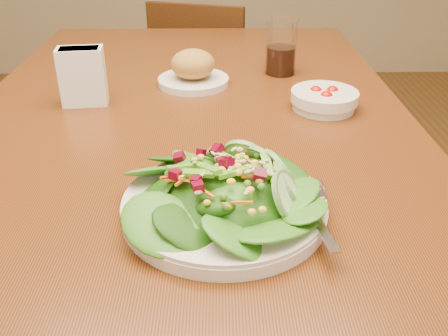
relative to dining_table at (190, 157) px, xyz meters
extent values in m
cube|color=#642F12|center=(0.00, 0.00, 0.08)|extent=(0.90, 1.40, 0.04)
cylinder|color=#42230B|center=(-0.39, 0.64, -0.29)|extent=(0.07, 0.07, 0.71)
cylinder|color=#42230B|center=(0.39, 0.64, -0.29)|extent=(0.07, 0.07, 0.71)
cube|color=#42230B|center=(0.03, 0.99, -0.27)|extent=(0.46, 0.46, 0.04)
cylinder|color=#42230B|center=(0.23, 1.10, -0.47)|extent=(0.04, 0.04, 0.36)
cylinder|color=#42230B|center=(-0.07, 1.19, -0.47)|extent=(0.04, 0.04, 0.36)
cylinder|color=#42230B|center=(0.14, 0.79, -0.47)|extent=(0.04, 0.04, 0.36)
cylinder|color=#42230B|center=(-0.17, 0.89, -0.47)|extent=(0.04, 0.04, 0.36)
cube|color=#42230B|center=(-0.02, 0.82, -0.05)|extent=(0.34, 0.13, 0.40)
cylinder|color=silver|center=(0.07, -0.36, 0.11)|extent=(0.28, 0.28, 0.02)
ellipsoid|color=black|center=(0.07, -0.36, 0.14)|extent=(0.19, 0.19, 0.04)
cube|color=silver|center=(0.19, -0.39, 0.12)|extent=(0.05, 0.18, 0.01)
cylinder|color=silver|center=(0.00, 0.17, 0.11)|extent=(0.16, 0.16, 0.02)
ellipsoid|color=#A8803A|center=(0.00, 0.17, 0.15)|extent=(0.10, 0.10, 0.07)
cylinder|color=silver|center=(0.28, 0.02, 0.12)|extent=(0.14, 0.14, 0.04)
sphere|color=#CD0C00|center=(0.29, 0.03, 0.13)|extent=(0.03, 0.03, 0.03)
sphere|color=#CD0C00|center=(0.26, 0.03, 0.13)|extent=(0.03, 0.03, 0.03)
sphere|color=#CD0C00|center=(0.28, 0.00, 0.13)|extent=(0.03, 0.03, 0.03)
cylinder|color=silver|center=(0.21, 0.25, 0.17)|extent=(0.07, 0.07, 0.13)
cylinder|color=black|center=(0.21, 0.25, 0.13)|extent=(0.07, 0.07, 0.07)
cube|color=white|center=(-0.22, 0.05, 0.16)|extent=(0.10, 0.06, 0.12)
cube|color=white|center=(-0.22, 0.05, 0.17)|extent=(0.08, 0.05, 0.10)
camera|label=1|loc=(0.06, -0.93, 0.50)|focal=40.00mm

